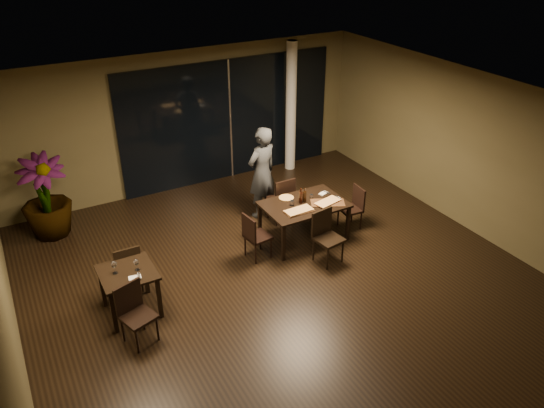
{
  "coord_description": "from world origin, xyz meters",
  "views": [
    {
      "loc": [
        -3.61,
        -6.31,
        5.39
      ],
      "look_at": [
        0.21,
        0.59,
        1.05
      ],
      "focal_mm": 35.0,
      "sensor_mm": 36.0,
      "label": 1
    }
  ],
  "objects_px": {
    "chair_main_right": "(354,205)",
    "bottle_c": "(301,195)",
    "chair_side_far": "(127,266)",
    "bottle_b": "(305,195)",
    "chair_main_far": "(282,198)",
    "bottle_a": "(301,196)",
    "potted_plant": "(45,197)",
    "chair_main_near": "(326,233)",
    "chair_main_left": "(254,234)",
    "chair_side_near": "(134,310)",
    "side_table": "(128,278)",
    "diner": "(262,173)",
    "main_table": "(304,207)"
  },
  "relations": [
    {
      "from": "chair_main_near",
      "to": "potted_plant",
      "type": "xyz_separation_m",
      "value": [
        -4.07,
        3.21,
        0.27
      ]
    },
    {
      "from": "side_table",
      "to": "bottle_c",
      "type": "relative_size",
      "value": 2.85
    },
    {
      "from": "chair_side_far",
      "to": "bottle_b",
      "type": "bearing_deg",
      "value": -178.21
    },
    {
      "from": "chair_main_right",
      "to": "bottle_a",
      "type": "relative_size",
      "value": 2.89
    },
    {
      "from": "side_table",
      "to": "chair_main_right",
      "type": "relative_size",
      "value": 0.95
    },
    {
      "from": "chair_main_far",
      "to": "chair_side_far",
      "type": "distance_m",
      "value": 3.34
    },
    {
      "from": "chair_main_right",
      "to": "bottle_c",
      "type": "height_order",
      "value": "bottle_c"
    },
    {
      "from": "chair_side_near",
      "to": "diner",
      "type": "relative_size",
      "value": 0.49
    },
    {
      "from": "main_table",
      "to": "bottle_c",
      "type": "xyz_separation_m",
      "value": [
        -0.03,
        0.09,
        0.21
      ]
    },
    {
      "from": "chair_main_right",
      "to": "diner",
      "type": "bearing_deg",
      "value": -129.71
    },
    {
      "from": "diner",
      "to": "bottle_b",
      "type": "height_order",
      "value": "diner"
    },
    {
      "from": "chair_main_right",
      "to": "side_table",
      "type": "bearing_deg",
      "value": -80.65
    },
    {
      "from": "chair_side_near",
      "to": "bottle_c",
      "type": "distance_m",
      "value": 3.69
    },
    {
      "from": "chair_main_near",
      "to": "potted_plant",
      "type": "bearing_deg",
      "value": 133.3
    },
    {
      "from": "chair_main_left",
      "to": "diner",
      "type": "distance_m",
      "value": 1.62
    },
    {
      "from": "chair_main_left",
      "to": "bottle_c",
      "type": "height_order",
      "value": "bottle_c"
    },
    {
      "from": "potted_plant",
      "to": "chair_main_right",
      "type": "bearing_deg",
      "value": -26.21
    },
    {
      "from": "chair_main_near",
      "to": "bottle_c",
      "type": "distance_m",
      "value": 0.91
    },
    {
      "from": "bottle_a",
      "to": "chair_main_near",
      "type": "bearing_deg",
      "value": -88.77
    },
    {
      "from": "chair_side_near",
      "to": "diner",
      "type": "bearing_deg",
      "value": 16.81
    },
    {
      "from": "main_table",
      "to": "chair_side_near",
      "type": "distance_m",
      "value": 3.68
    },
    {
      "from": "side_table",
      "to": "bottle_b",
      "type": "distance_m",
      "value": 3.49
    },
    {
      "from": "chair_main_far",
      "to": "potted_plant",
      "type": "relative_size",
      "value": 0.6
    },
    {
      "from": "bottle_b",
      "to": "potted_plant",
      "type": "bearing_deg",
      "value": 149.85
    },
    {
      "from": "chair_main_near",
      "to": "diner",
      "type": "bearing_deg",
      "value": 87.96
    },
    {
      "from": "chair_side_near",
      "to": "diner",
      "type": "xyz_separation_m",
      "value": [
        3.25,
        2.29,
        0.43
      ]
    },
    {
      "from": "bottle_a",
      "to": "potted_plant",
      "type": "bearing_deg",
      "value": 149.28
    },
    {
      "from": "chair_main_near",
      "to": "chair_side_far",
      "type": "height_order",
      "value": "chair_main_near"
    },
    {
      "from": "side_table",
      "to": "chair_main_left",
      "type": "xyz_separation_m",
      "value": [
        2.3,
        0.37,
        -0.14
      ]
    },
    {
      "from": "chair_main_far",
      "to": "diner",
      "type": "xyz_separation_m",
      "value": [
        -0.21,
        0.43,
        0.41
      ]
    },
    {
      "from": "chair_main_right",
      "to": "chair_side_far",
      "type": "relative_size",
      "value": 0.95
    },
    {
      "from": "chair_main_near",
      "to": "bottle_c",
      "type": "xyz_separation_m",
      "value": [
        -0.0,
        0.84,
        0.36
      ]
    },
    {
      "from": "chair_main_far",
      "to": "bottle_a",
      "type": "bearing_deg",
      "value": 87.76
    },
    {
      "from": "chair_main_left",
      "to": "chair_side_far",
      "type": "bearing_deg",
      "value": 79.91
    },
    {
      "from": "side_table",
      "to": "potted_plant",
      "type": "relative_size",
      "value": 0.5
    },
    {
      "from": "chair_side_near",
      "to": "potted_plant",
      "type": "bearing_deg",
      "value": 81.21
    },
    {
      "from": "chair_main_right",
      "to": "chair_side_far",
      "type": "xyz_separation_m",
      "value": [
        -4.36,
        0.08,
        0.03
      ]
    },
    {
      "from": "potted_plant",
      "to": "bottle_b",
      "type": "bearing_deg",
      "value": -30.15
    },
    {
      "from": "bottle_c",
      "to": "bottle_b",
      "type": "bearing_deg",
      "value": -27.07
    },
    {
      "from": "chair_main_left",
      "to": "bottle_b",
      "type": "bearing_deg",
      "value": -88.07
    },
    {
      "from": "chair_main_right",
      "to": "chair_side_near",
      "type": "distance_m",
      "value": 4.69
    },
    {
      "from": "chair_side_near",
      "to": "potted_plant",
      "type": "relative_size",
      "value": 0.57
    },
    {
      "from": "diner",
      "to": "bottle_c",
      "type": "xyz_separation_m",
      "value": [
        0.22,
        -1.09,
        -0.05
      ]
    },
    {
      "from": "chair_side_far",
      "to": "diner",
      "type": "height_order",
      "value": "diner"
    },
    {
      "from": "chair_side_far",
      "to": "bottle_b",
      "type": "relative_size",
      "value": 3.16
    },
    {
      "from": "chair_side_far",
      "to": "bottle_b",
      "type": "distance_m",
      "value": 3.35
    },
    {
      "from": "chair_main_left",
      "to": "chair_main_right",
      "type": "bearing_deg",
      "value": -96.07
    },
    {
      "from": "potted_plant",
      "to": "bottle_a",
      "type": "relative_size",
      "value": 5.47
    },
    {
      "from": "bottle_a",
      "to": "chair_main_right",
      "type": "bearing_deg",
      "value": -7.0
    },
    {
      "from": "chair_side_far",
      "to": "bottle_c",
      "type": "bearing_deg",
      "value": -177.59
    }
  ]
}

